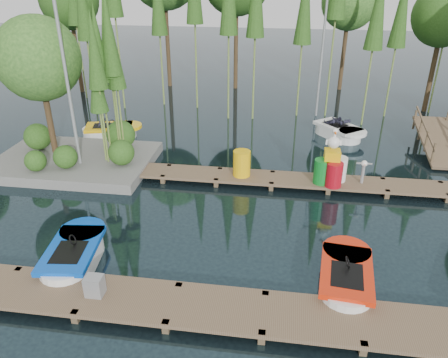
# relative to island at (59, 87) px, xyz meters

# --- Properties ---
(ground_plane) EXTENTS (90.00, 90.00, 0.00)m
(ground_plane) POSITION_rel_island_xyz_m (6.30, -3.29, -3.18)
(ground_plane) COLOR #1A2B32
(near_dock) EXTENTS (18.00, 1.50, 0.50)m
(near_dock) POSITION_rel_island_xyz_m (6.30, -7.79, -2.95)
(near_dock) COLOR brown
(near_dock) RESTS_ON ground
(far_dock) EXTENTS (15.00, 1.20, 0.50)m
(far_dock) POSITION_rel_island_xyz_m (7.30, -0.79, -2.95)
(far_dock) COLOR brown
(far_dock) RESTS_ON ground
(island) EXTENTS (6.20, 4.20, 6.75)m
(island) POSITION_rel_island_xyz_m (0.00, 0.00, 0.00)
(island) COLOR slate
(island) RESTS_ON ground
(lamp_island) EXTENTS (0.30, 0.30, 7.25)m
(lamp_island) POSITION_rel_island_xyz_m (0.80, -0.79, 1.08)
(lamp_island) COLOR gray
(lamp_island) RESTS_ON ground
(lamp_rear) EXTENTS (0.30, 0.30, 7.25)m
(lamp_rear) POSITION_rel_island_xyz_m (10.30, 7.71, 1.08)
(lamp_rear) COLOR gray
(lamp_rear) RESTS_ON ground
(ramp) EXTENTS (1.50, 3.94, 1.49)m
(ramp) POSITION_rel_island_xyz_m (15.30, 3.21, -2.60)
(ramp) COLOR brown
(ramp) RESTS_ON ground
(boat_blue) EXTENTS (1.60, 2.96, 0.95)m
(boat_blue) POSITION_rel_island_xyz_m (3.17, -6.39, -2.91)
(boat_blue) COLOR white
(boat_blue) RESTS_ON ground
(boat_red) EXTENTS (1.54, 2.92, 0.94)m
(boat_red) POSITION_rel_island_xyz_m (10.43, -6.29, -2.91)
(boat_red) COLOR white
(boat_red) RESTS_ON ground
(boat_yellow_far) EXTENTS (2.98, 1.90, 1.38)m
(boat_yellow_far) POSITION_rel_island_xyz_m (0.54, 3.02, -2.89)
(boat_yellow_far) COLOR white
(boat_yellow_far) RESTS_ON ground
(boat_white_far) EXTENTS (2.72, 2.94, 1.31)m
(boat_white_far) POSITION_rel_island_xyz_m (11.20, 4.57, -2.89)
(boat_white_far) COLOR white
(boat_white_far) RESTS_ON ground
(utility_cabinet) EXTENTS (0.42, 0.35, 0.51)m
(utility_cabinet) POSITION_rel_island_xyz_m (4.40, -7.79, -2.63)
(utility_cabinet) COLOR gray
(utility_cabinet) RESTS_ON near_dock
(yellow_barrel) EXTENTS (0.65, 0.65, 0.97)m
(yellow_barrel) POSITION_rel_island_xyz_m (7.17, -0.79, -2.40)
(yellow_barrel) COLOR yellow
(yellow_barrel) RESTS_ON far_dock
(drum_cluster) EXTENTS (1.19, 1.09, 2.06)m
(drum_cluster) POSITION_rel_island_xyz_m (10.41, -0.95, -2.28)
(drum_cluster) COLOR #0D7722
(drum_cluster) RESTS_ON far_dock
(seagull_post) EXTENTS (0.55, 0.30, 0.88)m
(seagull_post) POSITION_rel_island_xyz_m (11.54, -0.79, -2.29)
(seagull_post) COLOR gray
(seagull_post) RESTS_ON far_dock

